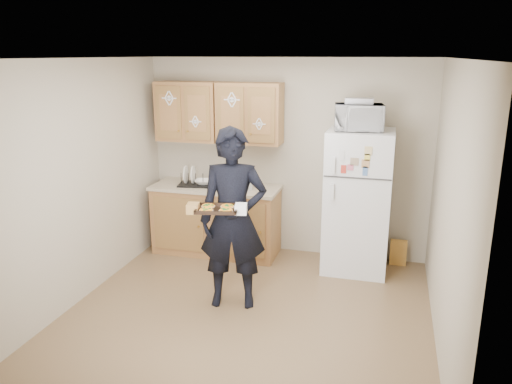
% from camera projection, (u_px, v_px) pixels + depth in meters
% --- Properties ---
extents(floor, '(3.60, 3.60, 0.00)m').
position_uv_depth(floor, '(247.00, 314.00, 5.05)').
color(floor, brown).
rests_on(floor, ground).
extents(ceiling, '(3.60, 3.60, 0.00)m').
position_uv_depth(ceiling, '(246.00, 58.00, 4.38)').
color(ceiling, white).
rests_on(ceiling, wall_back).
extents(wall_back, '(3.60, 0.04, 2.50)m').
position_uv_depth(wall_back, '(286.00, 158.00, 6.38)').
color(wall_back, '#B0A58F').
rests_on(wall_back, floor).
extents(wall_front, '(3.60, 0.04, 2.50)m').
position_uv_depth(wall_front, '(163.00, 273.00, 3.04)').
color(wall_front, '#B0A58F').
rests_on(wall_front, floor).
extents(wall_left, '(0.04, 3.60, 2.50)m').
position_uv_depth(wall_left, '(80.00, 183.00, 5.17)').
color(wall_left, '#B0A58F').
rests_on(wall_left, floor).
extents(wall_right, '(0.04, 3.60, 2.50)m').
position_uv_depth(wall_right, '(449.00, 210.00, 4.25)').
color(wall_right, '#B0A58F').
rests_on(wall_right, floor).
extents(refrigerator, '(0.75, 0.70, 1.70)m').
position_uv_depth(refrigerator, '(358.00, 201.00, 5.90)').
color(refrigerator, white).
rests_on(refrigerator, floor).
extents(base_cabinet, '(1.60, 0.60, 0.86)m').
position_uv_depth(base_cabinet, '(217.00, 221.00, 6.52)').
color(base_cabinet, '#995B34').
rests_on(base_cabinet, floor).
extents(countertop, '(1.64, 0.64, 0.04)m').
position_uv_depth(countertop, '(216.00, 188.00, 6.40)').
color(countertop, '#BBAA90').
rests_on(countertop, base_cabinet).
extents(upper_cab_left, '(0.80, 0.33, 0.75)m').
position_uv_depth(upper_cab_left, '(188.00, 112.00, 6.37)').
color(upper_cab_left, '#995B34').
rests_on(upper_cab_left, wall_back).
extents(upper_cab_right, '(0.80, 0.33, 0.75)m').
position_uv_depth(upper_cab_right, '(250.00, 113.00, 6.17)').
color(upper_cab_right, '#995B34').
rests_on(upper_cab_right, wall_back).
extents(cereal_box, '(0.20, 0.07, 0.32)m').
position_uv_depth(cereal_box, '(398.00, 253.00, 6.18)').
color(cereal_box, '#E9BF52').
rests_on(cereal_box, floor).
extents(person, '(0.76, 0.58, 1.86)m').
position_uv_depth(person, '(233.00, 219.00, 5.02)').
color(person, black).
rests_on(person, floor).
extents(baking_tray, '(0.45, 0.37, 0.04)m').
position_uv_depth(baking_tray, '(217.00, 210.00, 4.72)').
color(baking_tray, black).
rests_on(baking_tray, person).
extents(pizza_front_left, '(0.13, 0.13, 0.02)m').
position_uv_depth(pizza_front_left, '(206.00, 210.00, 4.65)').
color(pizza_front_left, orange).
rests_on(pizza_front_left, baking_tray).
extents(pizza_front_right, '(0.13, 0.13, 0.02)m').
position_uv_depth(pizza_front_right, '(226.00, 210.00, 4.64)').
color(pizza_front_right, orange).
rests_on(pizza_front_right, baking_tray).
extents(pizza_back_left, '(0.13, 0.13, 0.02)m').
position_uv_depth(pizza_back_left, '(208.00, 206.00, 4.78)').
color(pizza_back_left, orange).
rests_on(pizza_back_left, baking_tray).
extents(pizza_back_right, '(0.13, 0.13, 0.02)m').
position_uv_depth(pizza_back_right, '(227.00, 206.00, 4.77)').
color(pizza_back_right, orange).
rests_on(pizza_back_right, baking_tray).
extents(microwave, '(0.58, 0.43, 0.30)m').
position_uv_depth(microwave, '(359.00, 117.00, 5.60)').
color(microwave, white).
rests_on(microwave, refrigerator).
extents(foil_pan, '(0.32, 0.23, 0.07)m').
position_uv_depth(foil_pan, '(359.00, 101.00, 5.58)').
color(foil_pan, '#AFB0B6').
rests_on(foil_pan, microwave).
extents(dish_rack, '(0.47, 0.38, 0.17)m').
position_uv_depth(dish_rack, '(196.00, 179.00, 6.43)').
color(dish_rack, black).
rests_on(dish_rack, countertop).
extents(bowl, '(0.27, 0.27, 0.06)m').
position_uv_depth(bowl, '(203.00, 182.00, 6.41)').
color(bowl, white).
rests_on(bowl, dish_rack).
extents(soap_bottle, '(0.12, 0.12, 0.21)m').
position_uv_depth(soap_bottle, '(247.00, 182.00, 6.19)').
color(soap_bottle, white).
rests_on(soap_bottle, countertop).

